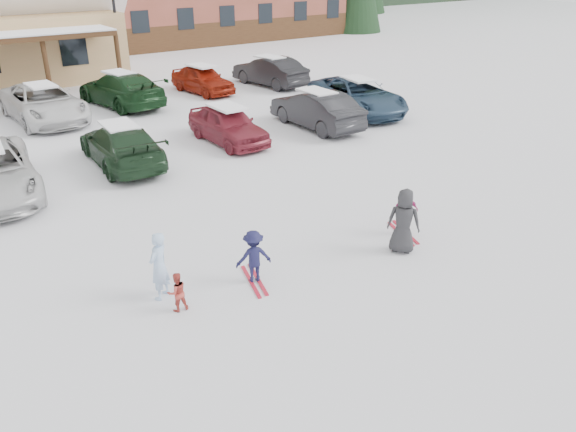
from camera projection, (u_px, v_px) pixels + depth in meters
ground at (303, 275)px, 12.60m from camera, size 160.00×160.00×0.00m
lamp_post at (115, 13)px, 30.66m from camera, size 0.50×0.25×6.41m
adult_skier at (159, 266)px, 11.48m from camera, size 0.65×0.60×1.50m
toddler_red at (177, 292)px, 11.19m from camera, size 0.44×0.35×0.85m
child_navy at (254, 257)px, 12.11m from camera, size 0.88×0.66×1.22m
skis_child_navy at (254, 280)px, 12.37m from camera, size 0.59×1.40×0.03m
child_magenta at (405, 212)px, 14.21m from camera, size 0.78×0.52×1.22m
skis_child_magenta at (403, 233)px, 14.47m from camera, size 0.66×1.39×0.03m
bystander_dark at (404, 221)px, 13.28m from camera, size 0.88×0.93×1.60m
parked_car_3 at (122, 145)px, 18.90m from camera, size 2.25×4.91×1.39m
parked_car_4 at (228, 125)px, 21.15m from camera, size 1.66×4.08×1.39m
parked_car_5 at (316, 109)px, 22.95m from camera, size 1.66×4.61×1.51m
parked_car_6 at (357, 96)px, 25.14m from camera, size 3.42×5.85×1.53m
parked_car_10 at (44, 103)px, 23.84m from camera, size 2.81×5.69×1.55m
parked_car_11 at (121, 89)px, 26.26m from camera, size 2.99×5.67×1.57m
parked_car_12 at (202, 79)px, 28.76m from camera, size 2.08×4.22×1.39m
parked_car_13 at (270, 71)px, 30.32m from camera, size 2.21×4.82×1.53m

